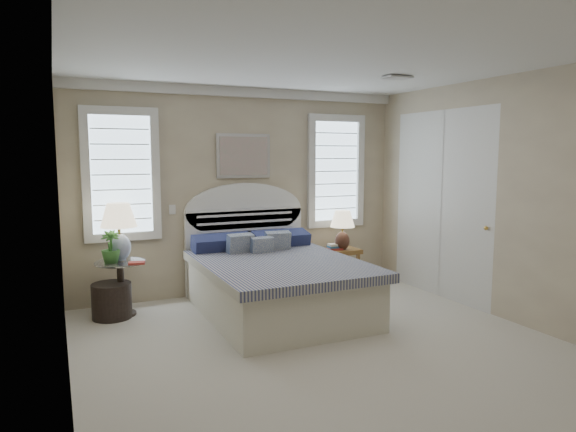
{
  "coord_description": "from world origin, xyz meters",
  "views": [
    {
      "loc": [
        -2.29,
        -3.95,
        1.84
      ],
      "look_at": [
        -0.03,
        1.0,
        1.19
      ],
      "focal_mm": 32.0,
      "sensor_mm": 36.0,
      "label": 1
    }
  ],
  "objects_px": {
    "bed": "(274,279)",
    "side_table_left": "(121,282)",
    "lamp_right": "(342,226)",
    "floor_pot": "(112,301)",
    "lamp_left": "(119,225)",
    "nightstand_right": "(340,259)"
  },
  "relations": [
    {
      "from": "floor_pot",
      "to": "lamp_right",
      "type": "height_order",
      "value": "lamp_right"
    },
    {
      "from": "side_table_left",
      "to": "lamp_right",
      "type": "height_order",
      "value": "lamp_right"
    },
    {
      "from": "bed",
      "to": "lamp_right",
      "type": "bearing_deg",
      "value": 26.18
    },
    {
      "from": "bed",
      "to": "nightstand_right",
      "type": "xyz_separation_m",
      "value": [
        1.3,
        0.69,
        0.0
      ]
    },
    {
      "from": "lamp_left",
      "to": "lamp_right",
      "type": "height_order",
      "value": "lamp_left"
    },
    {
      "from": "floor_pot",
      "to": "lamp_left",
      "type": "relative_size",
      "value": 0.66
    },
    {
      "from": "bed",
      "to": "nightstand_right",
      "type": "distance_m",
      "value": 1.47
    },
    {
      "from": "floor_pot",
      "to": "lamp_left",
      "type": "xyz_separation_m",
      "value": [
        0.12,
        0.14,
        0.84
      ]
    },
    {
      "from": "nightstand_right",
      "to": "floor_pot",
      "type": "bearing_deg",
      "value": -177.12
    },
    {
      "from": "bed",
      "to": "side_table_left",
      "type": "bearing_deg",
      "value": 160.26
    },
    {
      "from": "bed",
      "to": "lamp_right",
      "type": "distance_m",
      "value": 1.52
    },
    {
      "from": "nightstand_right",
      "to": "lamp_left",
      "type": "bearing_deg",
      "value": -179.68
    },
    {
      "from": "lamp_left",
      "to": "side_table_left",
      "type": "bearing_deg",
      "value": -98.67
    },
    {
      "from": "bed",
      "to": "side_table_left",
      "type": "relative_size",
      "value": 3.61
    },
    {
      "from": "bed",
      "to": "side_table_left",
      "type": "xyz_separation_m",
      "value": [
        -1.65,
        0.59,
        0.0
      ]
    },
    {
      "from": "side_table_left",
      "to": "lamp_left",
      "type": "distance_m",
      "value": 0.66
    },
    {
      "from": "side_table_left",
      "to": "floor_pot",
      "type": "bearing_deg",
      "value": -154.14
    },
    {
      "from": "side_table_left",
      "to": "lamp_right",
      "type": "distance_m",
      "value": 2.99
    },
    {
      "from": "bed",
      "to": "floor_pot",
      "type": "xyz_separation_m",
      "value": [
        -1.76,
        0.54,
        -0.19
      ]
    },
    {
      "from": "bed",
      "to": "side_table_left",
      "type": "distance_m",
      "value": 1.75
    },
    {
      "from": "lamp_right",
      "to": "bed",
      "type": "bearing_deg",
      "value": -153.82
    },
    {
      "from": "lamp_left",
      "to": "lamp_right",
      "type": "xyz_separation_m",
      "value": [
        2.94,
        -0.04,
        -0.17
      ]
    }
  ]
}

